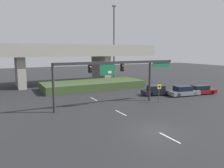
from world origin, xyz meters
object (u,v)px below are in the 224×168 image
signal_gantry (116,69)px  parked_sedan_near_right (157,91)px  parked_sedan_mid_right (183,91)px  speed_limit_sign (159,90)px  parked_sedan_far_right (201,90)px  highway_light_pole_near (114,43)px

signal_gantry → parked_sedan_near_right: (8.45, 2.56, -3.79)m
parked_sedan_near_right → parked_sedan_mid_right: size_ratio=0.99×
speed_limit_sign → parked_sedan_far_right: 9.71m
parked_sedan_far_right → parked_sedan_near_right: bearing=169.8°
highway_light_pole_near → parked_sedan_near_right: size_ratio=3.24×
parked_sedan_near_right → parked_sedan_mid_right: bearing=-23.9°
signal_gantry → highway_light_pole_near: bearing=63.3°
parked_sedan_far_right → highway_light_pole_near: bearing=121.8°
highway_light_pole_near → parked_sedan_far_right: size_ratio=3.25×
parked_sedan_mid_right → speed_limit_sign: bearing=-154.9°
parked_sedan_near_right → parked_sedan_mid_right: 3.99m
parked_sedan_near_right → parked_sedan_mid_right: parked_sedan_mid_right is taller
speed_limit_sign → parked_sedan_mid_right: (6.16, 1.81, -0.92)m
speed_limit_sign → highway_light_pole_near: 20.11m
parked_sedan_mid_right → signal_gantry: bearing=-170.1°
parked_sedan_far_right → parked_sedan_mid_right: bearing=-173.7°
signal_gantry → parked_sedan_near_right: bearing=16.8°
signal_gantry → parked_sedan_near_right: signal_gantry is taller
highway_light_pole_near → parked_sedan_mid_right: highway_light_pole_near is taller
speed_limit_sign → parked_sedan_far_right: (9.55, 1.52, -0.97)m
highway_light_pole_near → parked_sedan_near_right: (-0.18, -14.58, -7.61)m
signal_gantry → parked_sedan_near_right: 9.61m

